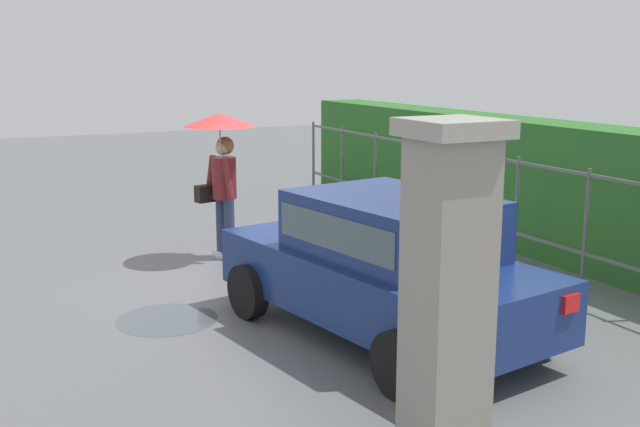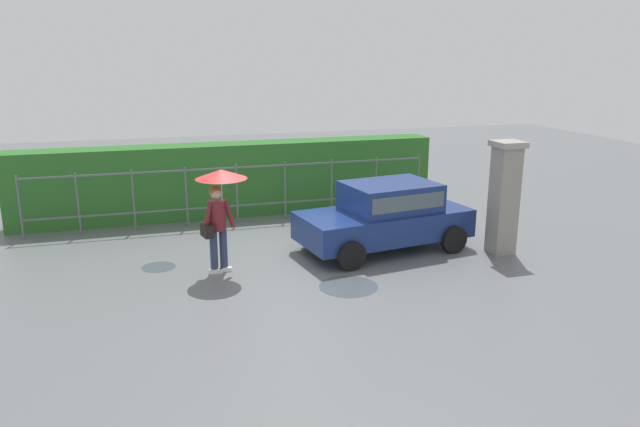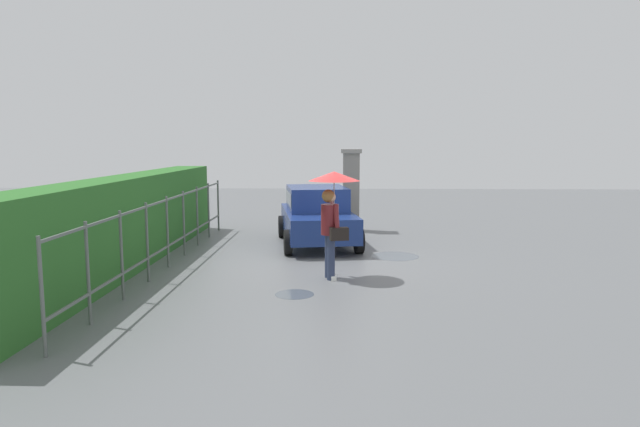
% 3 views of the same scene
% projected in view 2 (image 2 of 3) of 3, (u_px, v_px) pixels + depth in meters
% --- Properties ---
extents(ground_plane, '(40.00, 40.00, 0.00)m').
position_uv_depth(ground_plane, '(282.00, 262.00, 12.43)').
color(ground_plane, slate).
extents(car, '(3.92, 2.32, 1.48)m').
position_uv_depth(car, '(386.00, 214.00, 13.02)').
color(car, navy).
rests_on(car, ground).
extents(pedestrian, '(0.98, 0.98, 2.06)m').
position_uv_depth(pedestrian, '(219.00, 198.00, 11.45)').
color(pedestrian, '#2D3856').
rests_on(pedestrian, ground).
extents(gate_pillar, '(0.60, 0.60, 2.42)m').
position_uv_depth(gate_pillar, '(504.00, 197.00, 12.68)').
color(gate_pillar, gray).
rests_on(gate_pillar, ground).
extents(fence_section, '(10.02, 0.05, 1.50)m').
position_uv_depth(fence_section, '(237.00, 191.00, 15.07)').
color(fence_section, '#59605B').
rests_on(fence_section, ground).
extents(hedge_row, '(10.97, 0.90, 1.90)m').
position_uv_depth(hedge_row, '(232.00, 179.00, 15.85)').
color(hedge_row, '#2D6B28').
rests_on(hedge_row, ground).
extents(puddle_near, '(1.10, 1.10, 0.00)m').
position_uv_depth(puddle_near, '(349.00, 286.00, 11.11)').
color(puddle_near, '#4C545B').
rests_on(puddle_near, ground).
extents(puddle_far, '(0.68, 0.68, 0.00)m').
position_uv_depth(puddle_far, '(158.00, 267.00, 12.11)').
color(puddle_far, '#4C545B').
rests_on(puddle_far, ground).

